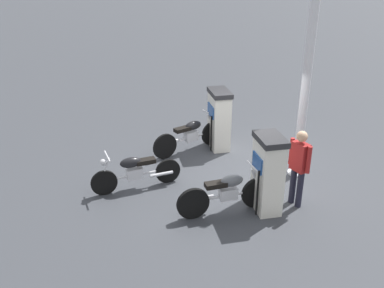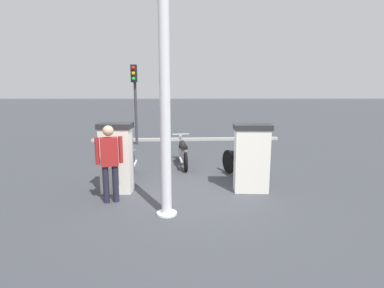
% 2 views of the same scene
% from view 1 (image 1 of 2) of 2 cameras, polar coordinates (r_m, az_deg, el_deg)
% --- Properties ---
extents(ground_plane, '(120.00, 120.00, 0.00)m').
position_cam_1_polar(ground_plane, '(10.30, 5.82, -4.04)').
color(ground_plane, '#383A3F').
extents(fuel_pump_near, '(0.57, 0.89, 1.62)m').
position_cam_1_polar(fuel_pump_near, '(11.35, 3.66, 3.37)').
color(fuel_pump_near, silver).
rests_on(fuel_pump_near, ground).
extents(fuel_pump_far, '(0.57, 0.79, 1.65)m').
position_cam_1_polar(fuel_pump_far, '(8.65, 10.16, -3.92)').
color(fuel_pump_far, silver).
rests_on(fuel_pump_far, ground).
extents(motorcycle_near_pump, '(2.09, 0.90, 0.98)m').
position_cam_1_polar(motorcycle_near_pump, '(11.22, -0.23, 1.27)').
color(motorcycle_near_pump, black).
rests_on(motorcycle_near_pump, ground).
extents(motorcycle_far_pump, '(2.06, 0.56, 0.97)m').
position_cam_1_polar(motorcycle_far_pump, '(8.63, 4.74, -6.51)').
color(motorcycle_far_pump, black).
rests_on(motorcycle_far_pump, ground).
extents(motorcycle_extra, '(2.05, 0.56, 0.93)m').
position_cam_1_polar(motorcycle_extra, '(9.52, -7.68, -3.60)').
color(motorcycle_extra, black).
rests_on(motorcycle_extra, ground).
extents(attendant_person, '(0.30, 0.57, 1.68)m').
position_cam_1_polar(attendant_person, '(8.89, 14.21, -2.57)').
color(attendant_person, '#1E1E2D').
rests_on(attendant_person, ground).
extents(canopy_support_pole, '(0.40, 0.40, 4.63)m').
position_cam_1_polar(canopy_support_pole, '(9.76, 15.09, 7.84)').
color(canopy_support_pole, silver).
rests_on(canopy_support_pole, ground).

